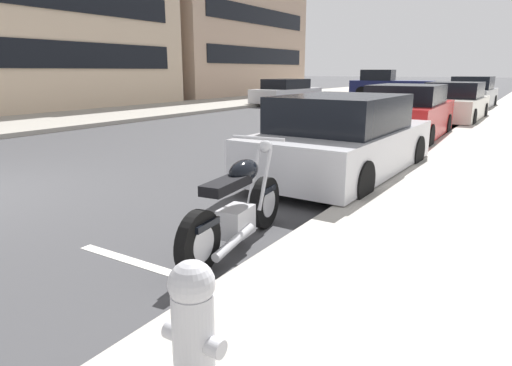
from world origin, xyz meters
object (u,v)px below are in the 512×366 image
at_px(parked_car_at_intersection, 406,114).
at_px(parked_motorcycle, 237,209).
at_px(car_opposite_curb, 286,93).
at_px(fire_hydrant, 193,325).
at_px(parked_car_across_street, 454,104).
at_px(crossing_truck, 389,85).
at_px(parked_car_mid_block, 472,94).
at_px(parked_car_behind_motorcycle, 343,139).

bearing_deg(parked_car_at_intersection, parked_motorcycle, -178.89).
bearing_deg(car_opposite_curb, parked_motorcycle, 31.42).
height_order(car_opposite_curb, fire_hydrant, car_opposite_curb).
bearing_deg(parked_car_across_street, crossing_truck, 25.53).
bearing_deg(car_opposite_curb, parked_car_mid_block, 107.55).
bearing_deg(fire_hydrant, parked_car_behind_motorcycle, 14.00).
bearing_deg(parked_car_behind_motorcycle, car_opposite_curb, 33.23).
bearing_deg(parked_car_mid_block, parked_car_at_intersection, -179.35).
distance_m(parked_car_at_intersection, parked_car_across_street, 5.33).
relative_size(parked_car_across_street, fire_hydrant, 5.95).
bearing_deg(parked_motorcycle, parked_car_behind_motorcycle, -2.07).
relative_size(parked_car_at_intersection, car_opposite_curb, 0.90).
distance_m(parked_car_mid_block, fire_hydrant, 21.96).
distance_m(parked_motorcycle, parked_car_across_street, 13.69).
relative_size(parked_car_behind_motorcycle, parked_car_at_intersection, 1.02).
height_order(parked_car_mid_block, crossing_truck, crossing_truck).
bearing_deg(car_opposite_curb, parked_car_across_street, 69.69).
xyz_separation_m(parked_car_across_street, car_opposite_curb, (4.13, 8.96, -0.00)).
height_order(parked_car_behind_motorcycle, parked_car_mid_block, parked_car_mid_block).
height_order(parked_car_behind_motorcycle, parked_car_across_street, parked_car_behind_motorcycle).
relative_size(parked_car_at_intersection, parked_car_across_street, 0.94).
bearing_deg(parked_car_at_intersection, parked_car_mid_block, -2.45).
height_order(parked_car_at_intersection, parked_car_mid_block, parked_car_mid_block).
bearing_deg(parked_motorcycle, parked_car_at_intersection, -3.26).
bearing_deg(fire_hydrant, parked_motorcycle, 29.04).
xyz_separation_m(parked_car_across_street, fire_hydrant, (-15.74, -1.24, -0.12)).
xyz_separation_m(parked_motorcycle, parked_car_behind_motorcycle, (3.53, 0.25, 0.25)).
bearing_deg(parked_car_mid_block, crossing_truck, 41.30).
distance_m(parked_car_at_intersection, crossing_truck, 19.52).
distance_m(parked_car_across_street, crossing_truck, 14.66).
bearing_deg(parked_car_across_street, parked_car_at_intersection, 177.28).
bearing_deg(parked_car_at_intersection, crossing_truck, 15.64).
distance_m(parked_car_behind_motorcycle, parked_car_across_street, 10.16).
distance_m(parked_car_behind_motorcycle, fire_hydrant, 5.75).
bearing_deg(fire_hydrant, car_opposite_curb, 27.18).
relative_size(parked_car_behind_motorcycle, parked_car_mid_block, 0.97).
bearing_deg(car_opposite_curb, fire_hydrant, 31.64).
bearing_deg(parked_car_at_intersection, parked_car_across_street, -5.19).
xyz_separation_m(parked_car_at_intersection, parked_car_across_street, (5.32, -0.32, -0.04)).
distance_m(parked_motorcycle, parked_car_behind_motorcycle, 3.54).
height_order(parked_car_behind_motorcycle, crossing_truck, crossing_truck).
relative_size(crossing_truck, fire_hydrant, 7.28).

